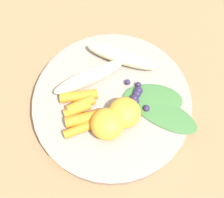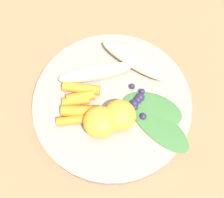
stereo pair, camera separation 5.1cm
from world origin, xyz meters
name	(u,v)px [view 1 (the left image)]	position (x,y,z in m)	size (l,w,h in m)	color
ground_plane	(112,107)	(0.00, 0.00, 0.00)	(2.40, 2.40, 0.00)	#99704C
bowl	(112,104)	(0.00, 0.00, 0.01)	(0.28, 0.28, 0.03)	gray
banana_peeled_left	(89,77)	(-0.05, 0.02, 0.04)	(0.13, 0.03, 0.03)	beige
banana_peeled_right	(122,57)	(-0.02, 0.08, 0.04)	(0.13, 0.03, 0.03)	beige
orange_segment_near	(125,113)	(0.03, -0.02, 0.05)	(0.05, 0.05, 0.04)	#F4A833
orange_segment_far	(107,124)	(0.01, -0.05, 0.05)	(0.05, 0.05, 0.04)	#F4A833
carrot_front	(79,96)	(-0.05, -0.02, 0.04)	(0.02, 0.02, 0.06)	orange
carrot_mid_left	(81,105)	(-0.04, -0.03, 0.04)	(0.02, 0.02, 0.05)	orange
carrot_mid_right	(77,110)	(-0.05, -0.04, 0.04)	(0.02, 0.02, 0.05)	orange
carrot_rear	(84,118)	(-0.03, -0.05, 0.04)	(0.02, 0.02, 0.06)	orange
carrot_small	(81,129)	(-0.03, -0.07, 0.04)	(0.01, 0.01, 0.06)	orange
blueberry_pile	(135,97)	(0.04, 0.02, 0.04)	(0.06, 0.06, 0.01)	#2D234C
kale_leaf_left	(164,114)	(0.09, 0.01, 0.03)	(0.12, 0.05, 0.01)	#3D7038
kale_leaf_right	(152,99)	(0.06, 0.03, 0.03)	(0.10, 0.06, 0.01)	#3D7038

